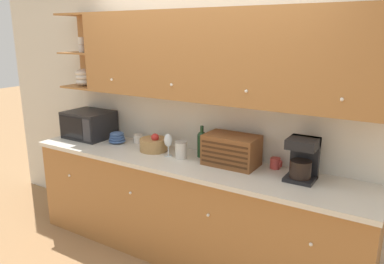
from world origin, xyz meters
TOP-DOWN VIEW (x-y plane):
  - ground_plane at (0.00, 0.00)m, footprint 24.00×24.00m
  - wall_back at (0.00, 0.03)m, footprint 5.62×0.06m
  - counter_unit at (0.00, -0.31)m, footprint 3.24×0.65m
  - backsplash_panel at (0.00, -0.01)m, footprint 3.22×0.01m
  - upper_cabinets at (0.16, -0.16)m, footprint 3.22×0.34m
  - microwave at (-1.30, -0.23)m, footprint 0.48×0.40m
  - bowl_stack_on_counter at (-0.90, -0.23)m, footprint 0.17×0.17m
  - mug at (-0.71, -0.12)m, footprint 0.10×0.09m
  - fruit_basket at (-0.42, -0.24)m, footprint 0.27×0.27m
  - wine_glass at (-0.20, -0.30)m, footprint 0.08×0.08m
  - storage_canister at (-0.07, -0.29)m, footprint 0.11×0.11m
  - wine_bottle at (0.07, -0.16)m, footprint 0.08×0.08m
  - bread_box at (0.39, -0.21)m, footprint 0.46×0.29m
  - mug_blue_second at (0.75, -0.10)m, footprint 0.10×0.08m
  - coffee_maker at (1.00, -0.22)m, footprint 0.22×0.22m

SIDE VIEW (x-z plane):
  - ground_plane at x=0.00m, z-range 0.00..0.00m
  - counter_unit at x=0.00m, z-range 0.00..0.95m
  - mug_blue_second at x=0.75m, z-range 0.95..1.04m
  - mug at x=-0.71m, z-range 0.95..1.04m
  - bowl_stack_on_counter at x=-0.90m, z-range 0.95..1.07m
  - fruit_basket at x=-0.42m, z-range 0.92..1.10m
  - storage_canister at x=-0.07m, z-range 0.95..1.11m
  - bread_box at x=0.39m, z-range 0.95..1.21m
  - wine_bottle at x=0.07m, z-range 0.94..1.23m
  - microwave at x=-1.30m, z-range 0.95..1.24m
  - wine_glass at x=-0.20m, z-range 0.99..1.20m
  - coffee_maker at x=1.00m, z-range 0.95..1.28m
  - backsplash_panel at x=0.00m, z-range 0.95..1.48m
  - wall_back at x=0.00m, z-range 0.00..2.60m
  - upper_cabinets at x=0.16m, z-range 1.48..2.24m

